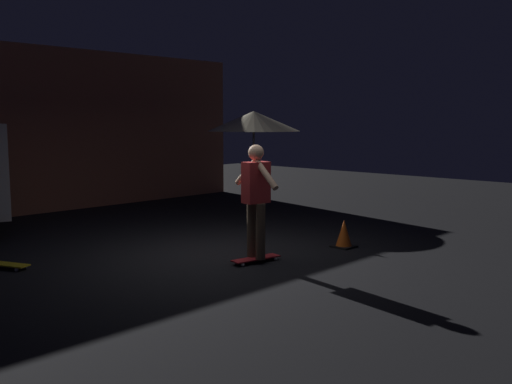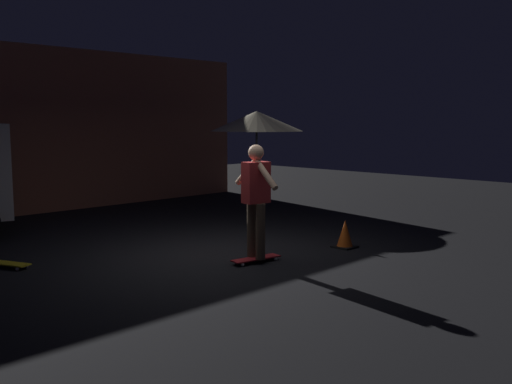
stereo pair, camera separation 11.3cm
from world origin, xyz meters
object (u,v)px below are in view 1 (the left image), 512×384
object	(u,v)px
patio_umbrella	(254,121)
skateboard_spare	(4,264)
skateboard_ridden	(256,259)
traffic_cone	(344,235)
skater	(256,193)

from	to	relation	value
patio_umbrella	skateboard_spare	world-z (taller)	patio_umbrella
patio_umbrella	skateboard_ridden	bearing A→B (deg)	-135.56
traffic_cone	skateboard_ridden	bearing A→B (deg)	169.10
skateboard_spare	traffic_cone	world-z (taller)	traffic_cone
skateboard_ridden	traffic_cone	xyz separation A→B (m)	(1.75, -0.34, 0.16)
skateboard_spare	traffic_cone	distance (m)	5.22
patio_umbrella	skater	bearing A→B (deg)	-135.56
skateboard_spare	patio_umbrella	bearing A→B (deg)	9.36
skateboard_spare	traffic_cone	size ratio (longest dim) A/B	1.73
skateboard_ridden	skateboard_spare	xyz separation A→B (m)	(-2.72, 2.35, 0.00)
traffic_cone	skater	bearing A→B (deg)	169.10
patio_umbrella	traffic_cone	xyz separation A→B (m)	(-1.68, -3.70, -1.86)
patio_umbrella	skateboard_ridden	distance (m)	5.21
skater	traffic_cone	size ratio (longest dim) A/B	3.63
skateboard_spare	traffic_cone	xyz separation A→B (m)	(4.47, -2.68, 0.16)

